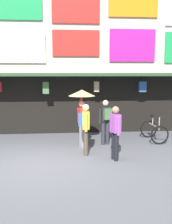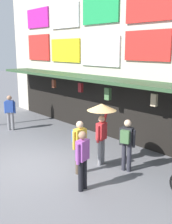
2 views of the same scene
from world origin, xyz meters
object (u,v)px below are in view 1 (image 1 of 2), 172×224
at_px(pedestrian_in_blue, 115,130).
at_px(pedestrian_in_black, 85,125).
at_px(pedestrian_in_purple, 106,119).
at_px(pedestrian_with_umbrella, 82,102).
at_px(bicycle_parked, 154,131).

xyz_separation_m(pedestrian_in_blue, pedestrian_in_black, (-0.87, 0.62, 0.04)).
height_order(pedestrian_in_purple, pedestrian_with_umbrella, pedestrian_with_umbrella).
distance_m(bicycle_parked, pedestrian_with_umbrella, 3.22).
distance_m(bicycle_parked, pedestrian_in_purple, 2.12).
relative_size(pedestrian_in_purple, pedestrian_in_black, 1.00).
distance_m(pedestrian_in_blue, pedestrian_with_umbrella, 1.95).
relative_size(bicycle_parked, pedestrian_in_purple, 0.71).
bearing_deg(pedestrian_in_blue, bicycle_parked, 47.68).
relative_size(bicycle_parked, pedestrian_in_blue, 0.71).
bearing_deg(pedestrian_in_black, bicycle_parked, 28.78).
xyz_separation_m(bicycle_parked, pedestrian_with_umbrella, (-2.90, -0.61, 1.25)).
bearing_deg(pedestrian_in_blue, pedestrian_with_umbrella, 119.65).
height_order(pedestrian_in_black, pedestrian_with_umbrella, pedestrian_with_umbrella).
bearing_deg(pedestrian_in_purple, pedestrian_with_umbrella, -166.13).
relative_size(pedestrian_in_black, pedestrian_with_umbrella, 0.81).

